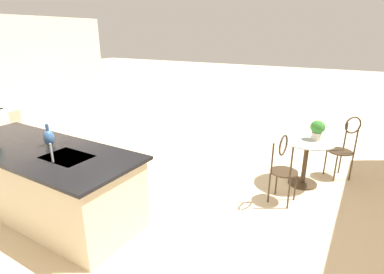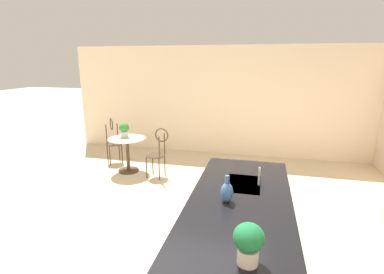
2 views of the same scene
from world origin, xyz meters
TOP-DOWN VIEW (x-y plane):
  - ground_plane at (0.00, 0.00)m, footprint 40.00×40.00m
  - kitchen_island at (0.30, 0.85)m, footprint 2.80×1.06m
  - bistro_table at (-2.46, -1.72)m, footprint 0.80×0.80m
  - chair_near_window at (-2.31, -0.98)m, footprint 0.41×0.50m
  - chair_by_island at (-2.94, -2.31)m, footprint 0.54×0.54m
  - sink_faucet at (-0.25, 1.03)m, footprint 0.02×0.02m
  - potted_plant_on_table at (-2.56, -1.82)m, footprint 0.21×0.21m
  - vase_on_counter at (0.25, 0.72)m, footprint 0.13×0.13m

SIDE VIEW (x-z plane):
  - ground_plane at x=0.00m, z-range 0.00..0.00m
  - bistro_table at x=-2.46m, z-range 0.08..0.82m
  - kitchen_island at x=0.30m, z-range 0.00..0.92m
  - chair_near_window at x=-2.31m, z-range 0.05..1.09m
  - chair_by_island at x=-2.94m, z-range 0.05..1.09m
  - potted_plant_on_table at x=-2.56m, z-range 0.76..1.06m
  - sink_faucet at x=-0.25m, z-range 0.92..1.14m
  - vase_on_counter at x=0.25m, z-range 0.89..1.17m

